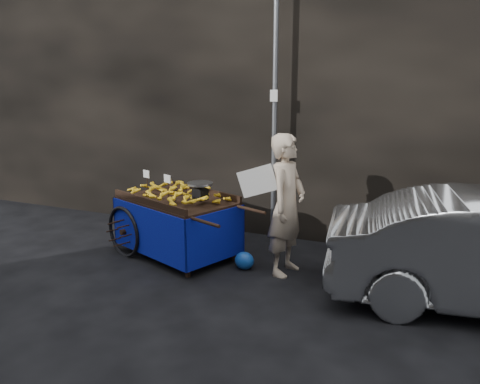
% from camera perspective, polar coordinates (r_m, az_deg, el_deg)
% --- Properties ---
extents(ground, '(80.00, 80.00, 0.00)m').
position_cam_1_polar(ground, '(6.87, -2.06, -8.99)').
color(ground, black).
rests_on(ground, ground).
extents(building_wall, '(13.50, 2.00, 5.00)m').
position_cam_1_polar(building_wall, '(8.68, 7.78, 12.40)').
color(building_wall, black).
rests_on(building_wall, ground).
extents(street_pole, '(0.12, 0.10, 4.00)m').
position_cam_1_polar(street_pole, '(7.48, 4.23, 8.63)').
color(street_pole, slate).
rests_on(street_pole, ground).
extents(banana_cart, '(2.61, 1.84, 1.30)m').
position_cam_1_polar(banana_cart, '(7.14, -7.99, -1.49)').
color(banana_cart, black).
rests_on(banana_cart, ground).
extents(vendor, '(0.93, 0.76, 1.94)m').
position_cam_1_polar(vendor, '(6.38, 5.71, -1.58)').
color(vendor, '#C5AD92').
rests_on(vendor, ground).
extents(plastic_bag, '(0.28, 0.23, 0.25)m').
position_cam_1_polar(plastic_bag, '(6.71, 0.54, -8.37)').
color(plastic_bag, '#174FB3').
rests_on(plastic_bag, ground).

